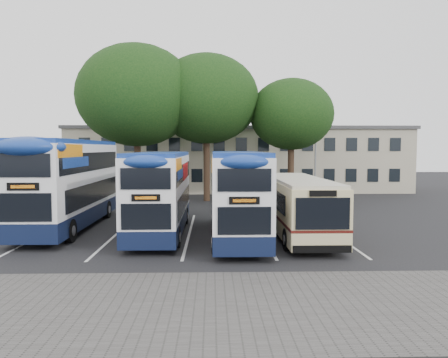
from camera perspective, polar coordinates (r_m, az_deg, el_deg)
ground at (r=16.96m, az=7.55°, el=-10.12°), size 120.00×120.00×0.00m
paving_strip at (r=11.99m, az=1.65°, el=-16.11°), size 40.00×6.00×0.01m
bay_lines at (r=21.66m, az=-4.51°, el=-6.98°), size 14.12×11.00×0.01m
depot_building at (r=43.32m, az=1.92°, el=2.71°), size 32.40×8.40×6.20m
lamp_post at (r=37.24m, az=11.90°, el=5.39°), size 0.25×1.05×9.06m
tree_left at (r=34.16m, az=-11.33°, el=10.63°), size 9.04×9.04×11.97m
tree_mid at (r=34.53m, az=-2.30°, el=10.39°), size 8.19×8.19×11.47m
tree_right at (r=34.88m, az=8.80°, el=8.32°), size 6.56×6.56×9.59m
bus_dd_left at (r=23.98m, az=-19.59°, el=-0.11°), size 2.65×10.92×4.55m
bus_dd_mid at (r=21.34m, az=-8.26°, el=-1.30°), size 2.30×9.46×3.94m
bus_dd_right at (r=20.15m, az=1.67°, el=-1.53°), size 2.31×9.53×3.97m
bus_single at (r=21.03m, az=9.61°, el=-3.09°), size 2.34×9.19×2.74m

